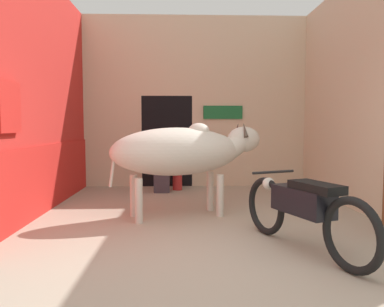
{
  "coord_description": "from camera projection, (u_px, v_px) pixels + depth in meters",
  "views": [
    {
      "loc": [
        -0.35,
        -3.59,
        1.35
      ],
      "look_at": [
        -0.16,
        2.14,
        0.93
      ],
      "focal_mm": 35.0,
      "sensor_mm": 36.0,
      "label": 1
    }
  ],
  "objects": [
    {
      "name": "ground_plane",
      "position": [
        215.0,
        263.0,
        3.69
      ],
      "size": [
        30.0,
        30.0,
        0.0
      ],
      "primitive_type": "plane",
      "color": "tan"
    },
    {
      "name": "wall_left_shopfront",
      "position": [
        39.0,
        96.0,
        5.83
      ],
      "size": [
        0.25,
        4.76,
        3.77
      ],
      "color": "red",
      "rests_on": "ground_plane"
    },
    {
      "name": "wall_back_with_doorway",
      "position": [
        186.0,
        115.0,
        8.54
      ],
      "size": [
        4.92,
        0.93,
        3.77
      ],
      "color": "beige",
      "rests_on": "ground_plane"
    },
    {
      "name": "wall_right_with_door",
      "position": [
        361.0,
        94.0,
        5.96
      ],
      "size": [
        0.22,
        4.76,
        3.77
      ],
      "color": "beige",
      "rests_on": "ground_plane"
    },
    {
      "name": "cow",
      "position": [
        183.0,
        151.0,
        5.57
      ],
      "size": [
        2.41,
        1.28,
        1.41
      ],
      "color": "beige",
      "rests_on": "ground_plane"
    },
    {
      "name": "motorcycle_near",
      "position": [
        302.0,
        208.0,
        4.02
      ],
      "size": [
        0.89,
        1.97,
        0.82
      ],
      "color": "black",
      "rests_on": "ground_plane"
    },
    {
      "name": "shopkeeper_seated",
      "position": [
        162.0,
        162.0,
        7.66
      ],
      "size": [
        0.45,
        0.33,
        1.18
      ],
      "color": "#3D3842",
      "rests_on": "ground_plane"
    },
    {
      "name": "plastic_stool",
      "position": [
        177.0,
        180.0,
        7.91
      ],
      "size": [
        0.28,
        0.28,
        0.39
      ],
      "color": "red",
      "rests_on": "ground_plane"
    }
  ]
}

